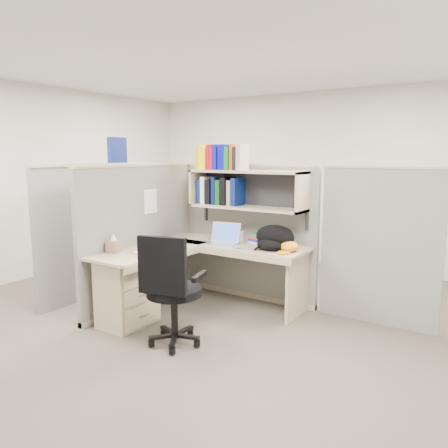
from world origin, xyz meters
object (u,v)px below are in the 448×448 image
Objects in this scene: laptop at (222,234)px; task_chair at (172,308)px; desk at (157,280)px; snack_canister at (160,245)px; backpack at (272,237)px.

laptop is 1.26m from task_chair.
laptop reaches higher than desk.
laptop is 3.52× the size of snack_canister.
backpack is (0.59, 0.08, 0.01)m from laptop.
desk is 1.65× the size of task_chair.
backpack is 1.37m from task_chair.
task_chair is at bearing -100.62° from backpack.
desk is at bearing -127.07° from laptop.
laptop is 0.32× the size of task_chair.
task_chair is (0.61, -0.54, -0.41)m from snack_canister.
snack_canister is at bearing 138.63° from task_chair.
task_chair is (0.22, -1.15, -0.48)m from laptop.
backpack is (0.94, 0.81, 0.42)m from desk.
task_chair reaches higher than snack_canister.
task_chair is at bearing -36.70° from desk.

